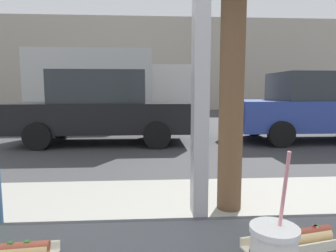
# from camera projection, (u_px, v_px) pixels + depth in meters

# --- Properties ---
(ground_plane) EXTENTS (60.00, 60.00, 0.00)m
(ground_plane) POSITION_uv_depth(u_px,v_px,m) (155.00, 136.00, 9.00)
(ground_plane) COLOR #38383A
(sidewalk_strip) EXTENTS (16.00, 2.80, 0.15)m
(sidewalk_strip) POSITION_uv_depth(u_px,v_px,m) (169.00, 235.00, 2.65)
(sidewalk_strip) COLOR gray
(sidewalk_strip) RESTS_ON ground
(building_facade_far) EXTENTS (28.00, 1.20, 6.32)m
(building_facade_far) POSITION_uv_depth(u_px,v_px,m) (151.00, 65.00, 20.91)
(building_facade_far) COLOR #A89E8E
(building_facade_far) RESTS_ON ground
(hotdog_tray_far) EXTENTS (0.29, 0.14, 0.05)m
(hotdog_tray_far) POSITION_uv_depth(u_px,v_px,m) (293.00, 240.00, 0.81)
(hotdog_tray_far) COLOR beige
(hotdog_tray_far) RESTS_ON window_counter
(parked_car_black) EXTENTS (4.40, 1.97, 1.84)m
(parked_car_black) POSITION_uv_depth(u_px,v_px,m) (103.00, 108.00, 7.66)
(parked_car_black) COLOR black
(parked_car_black) RESTS_ON ground
(parked_car_blue) EXTENTS (4.68, 2.04, 1.83)m
(parked_car_blue) POSITION_uv_depth(u_px,v_px,m) (320.00, 107.00, 8.03)
(parked_car_blue) COLOR #283D93
(parked_car_blue) RESTS_ON ground
(box_truck) EXTENTS (6.58, 2.44, 2.94)m
(box_truck) POSITION_uv_depth(u_px,v_px,m) (111.00, 84.00, 12.28)
(box_truck) COLOR beige
(box_truck) RESTS_ON ground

